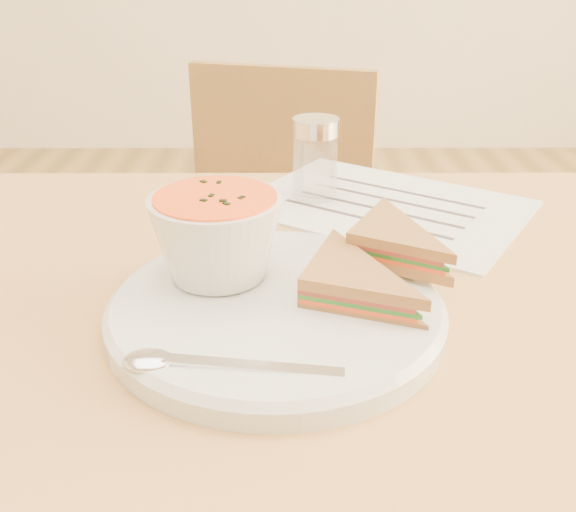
{
  "coord_description": "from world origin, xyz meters",
  "views": [
    {
      "loc": [
        -0.05,
        -0.49,
        1.04
      ],
      "look_at": [
        -0.05,
        -0.01,
        0.8
      ],
      "focal_mm": 40.0,
      "sensor_mm": 36.0,
      "label": 1
    }
  ],
  "objects_px": {
    "condiment_shaker": "(315,160)",
    "plate": "(276,312)",
    "soup_bowl": "(217,241)",
    "chair_far": "(258,300)"
  },
  "relations": [
    {
      "from": "chair_far",
      "to": "condiment_shaker",
      "type": "height_order",
      "value": "condiment_shaker"
    },
    {
      "from": "plate",
      "to": "condiment_shaker",
      "type": "xyz_separation_m",
      "value": [
        0.04,
        0.28,
        0.04
      ]
    },
    {
      "from": "plate",
      "to": "soup_bowl",
      "type": "bearing_deg",
      "value": 142.48
    },
    {
      "from": "plate",
      "to": "chair_far",
      "type": "bearing_deg",
      "value": 94.22
    },
    {
      "from": "condiment_shaker",
      "to": "plate",
      "type": "bearing_deg",
      "value": -98.79
    },
    {
      "from": "soup_bowl",
      "to": "condiment_shaker",
      "type": "distance_m",
      "value": 0.26
    },
    {
      "from": "soup_bowl",
      "to": "condiment_shaker",
      "type": "height_order",
      "value": "condiment_shaker"
    },
    {
      "from": "soup_bowl",
      "to": "condiment_shaker",
      "type": "xyz_separation_m",
      "value": [
        0.09,
        0.24,
        -0.0
      ]
    },
    {
      "from": "plate",
      "to": "condiment_shaker",
      "type": "bearing_deg",
      "value": 81.21
    },
    {
      "from": "soup_bowl",
      "to": "condiment_shaker",
      "type": "relative_size",
      "value": 1.13
    }
  ]
}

